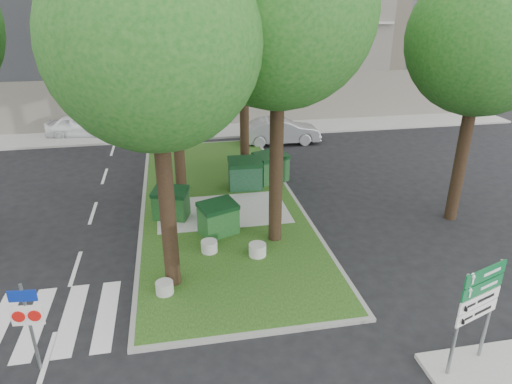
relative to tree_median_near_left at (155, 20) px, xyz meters
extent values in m
plane|color=black|center=(1.41, -2.56, -7.32)|extent=(120.00, 120.00, 0.00)
cube|color=#1B3F12|center=(1.91, 5.44, -7.26)|extent=(6.00, 16.00, 0.12)
cube|color=gray|center=(1.91, 5.44, -7.27)|extent=(6.30, 16.30, 0.10)
cube|color=#999993|center=(1.41, 15.94, -7.26)|extent=(42.00, 3.00, 0.12)
cube|color=silver|center=(-2.34, -1.06, -7.31)|extent=(5.00, 3.00, 0.01)
cylinder|color=black|center=(-0.09, -0.06, -4.24)|extent=(0.44, 0.44, 6.16)
sphere|color=#155016|center=(-0.09, -0.06, -0.50)|extent=(5.20, 5.20, 5.20)
cylinder|color=black|center=(3.41, 1.94, -3.96)|extent=(0.44, 0.44, 6.72)
sphere|color=#155016|center=(3.41, 1.94, 0.12)|extent=(5.60, 5.60, 5.60)
cylinder|color=black|center=(0.41, 6.44, -4.38)|extent=(0.44, 0.44, 5.88)
sphere|color=#155016|center=(0.41, 6.44, -0.81)|extent=(4.80, 4.80, 4.80)
cylinder|color=black|center=(3.61, 9.44, -3.82)|extent=(0.44, 0.44, 7.00)
cylinder|color=black|center=(10.41, 2.44, -4.38)|extent=(0.44, 0.44, 5.88)
sphere|color=#155016|center=(10.41, 2.44, -0.81)|extent=(5.00, 5.00, 5.00)
cube|color=#103C11|center=(-0.05, 4.25, -6.71)|extent=(1.44, 1.19, 0.97)
cube|color=black|center=(-0.05, 4.25, -6.15)|extent=(1.50, 1.26, 0.28)
cube|color=#134315|center=(1.55, 2.67, -6.71)|extent=(1.46, 1.24, 0.98)
cube|color=black|center=(1.55, 2.67, -6.14)|extent=(1.53, 1.31, 0.28)
cube|color=#10361E|center=(3.15, 6.58, -6.65)|extent=(1.44, 1.01, 1.09)
cube|color=black|center=(3.15, 6.58, -6.01)|extent=(1.49, 1.08, 0.32)
cube|color=#123B15|center=(4.41, 7.15, -6.65)|extent=(1.65, 1.41, 1.10)
cube|color=black|center=(4.41, 7.15, -6.01)|extent=(1.72, 1.49, 0.32)
cylinder|color=#A3A39E|center=(-0.34, -0.55, -7.02)|extent=(0.50, 0.50, 0.36)
cylinder|color=#AFAFA9|center=(2.61, 0.95, -7.00)|extent=(0.56, 0.56, 0.40)
cylinder|color=#ABAAA6|center=(1.11, 1.48, -7.01)|extent=(0.53, 0.53, 0.38)
cylinder|color=gold|center=(4.09, 7.22, -6.83)|extent=(0.42, 0.42, 0.74)
cylinder|color=slate|center=(-3.17, -2.77, -6.17)|extent=(0.08, 0.08, 2.30)
cube|color=navy|center=(-3.17, -2.77, -5.29)|extent=(0.60, 0.10, 0.28)
cube|color=white|center=(-3.17, -2.77, -5.80)|extent=(0.69, 0.10, 0.51)
cylinder|color=red|center=(-3.33, -2.77, -5.80)|extent=(0.28, 0.05, 0.28)
cylinder|color=red|center=(-3.00, -2.77, -5.80)|extent=(0.28, 0.05, 0.28)
cylinder|color=slate|center=(5.82, -4.74, -5.90)|extent=(0.10, 0.10, 2.59)
cylinder|color=slate|center=(6.85, -4.38, -5.90)|extent=(0.10, 0.10, 2.59)
cube|color=#0B5929|center=(6.33, -4.56, -4.75)|extent=(1.24, 0.47, 0.30)
cube|color=#0B5929|center=(6.33, -4.56, -5.08)|extent=(1.24, 0.47, 0.30)
cube|color=white|center=(6.33, -4.56, -5.41)|extent=(1.24, 0.47, 0.30)
cube|color=white|center=(6.33, -4.56, -5.74)|extent=(1.24, 0.47, 0.30)
imported|color=white|center=(-5.13, 16.42, -6.64)|extent=(4.12, 2.09, 1.35)
imported|color=#969A9E|center=(6.25, 12.94, -6.58)|extent=(4.46, 1.60, 1.46)
camera|label=1|loc=(0.20, -11.51, 0.54)|focal=32.00mm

